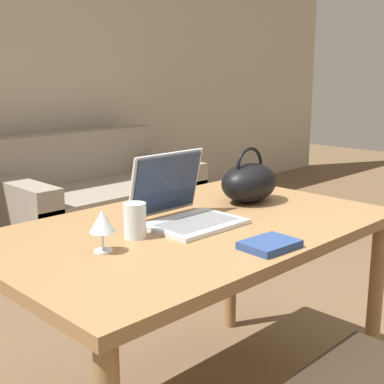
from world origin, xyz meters
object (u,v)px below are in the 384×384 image
at_px(wine_glass, 102,223).
at_px(couch, 96,201).
at_px(handbag, 249,182).
at_px(laptop, 181,204).
at_px(drinking_glass, 135,220).

bearing_deg(wine_glass, couch, 56.04).
bearing_deg(wine_glass, handbag, 6.28).
xyz_separation_m(wine_glass, handbag, (0.81, 0.09, -0.01)).
relative_size(couch, handbag, 5.85).
height_order(laptop, handbag, laptop).
relative_size(couch, wine_glass, 11.95).
bearing_deg(handbag, laptop, -177.23).
height_order(couch, handbag, handbag).
relative_size(laptop, drinking_glass, 2.81).
height_order(laptop, drinking_glass, laptop).
xyz_separation_m(laptop, wine_glass, (-0.40, -0.07, 0.03)).
bearing_deg(drinking_glass, couch, 58.45).
height_order(drinking_glass, handbag, handbag).
distance_m(drinking_glass, wine_glass, 0.17).
height_order(couch, laptop, laptop).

